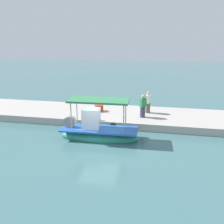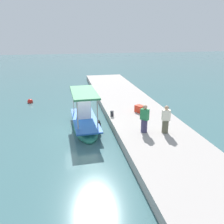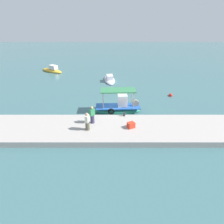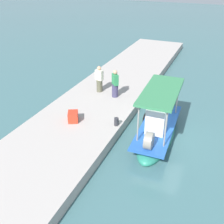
{
  "view_description": "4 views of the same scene",
  "coord_description": "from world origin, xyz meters",
  "views": [
    {
      "loc": [
        -3.64,
        14.14,
        6.41
      ],
      "look_at": [
        -0.38,
        -2.57,
        1.2
      ],
      "focal_mm": 38.43,
      "sensor_mm": 36.0,
      "label": 1
    },
    {
      "loc": [
        -15.32,
        0.84,
        6.55
      ],
      "look_at": [
        0.32,
        -2.3,
        1.01
      ],
      "focal_mm": 37.22,
      "sensor_mm": 36.0,
      "label": 2
    },
    {
      "loc": [
        -0.64,
        -19.95,
        10.22
      ],
      "look_at": [
        -0.72,
        -2.09,
        0.88
      ],
      "focal_mm": 30.41,
      "sensor_mm": 36.0,
      "label": 3
    },
    {
      "loc": [
        11.57,
        2.05,
        7.89
      ],
      "look_at": [
        -0.22,
        -2.99,
        0.78
      ],
      "focal_mm": 42.17,
      "sensor_mm": 36.0,
      "label": 4
    }
  ],
  "objects": [
    {
      "name": "fisherman_near_bollard",
      "position": [
        -2.57,
        -3.77,
        1.37
      ],
      "size": [
        0.56,
        0.56,
        1.78
      ],
      "color": "#3B3758",
      "rests_on": "dock_quay"
    },
    {
      "name": "cargo_crate",
      "position": [
        1.16,
        -4.67,
        0.83
      ],
      "size": [
        0.81,
        0.75,
        0.54
      ],
      "primitive_type": "cube",
      "rotation": [
        0.0,
        0.0,
        0.48
      ],
      "color": "red",
      "rests_on": "dock_quay"
    },
    {
      "name": "marker_buoy",
      "position": [
        7.48,
        4.39,
        0.1
      ],
      "size": [
        0.52,
        0.52,
        0.52
      ],
      "color": "red",
      "rests_on": "ground_plane"
    },
    {
      "name": "main_fishing_boat",
      "position": [
        0.13,
        -0.29,
        0.51
      ],
      "size": [
        5.32,
        1.9,
        3.06
      ],
      "color": "#29856C",
      "rests_on": "ground_plane"
    },
    {
      "name": "moored_boat_mid",
      "position": [
        -1.07,
        11.16,
        0.21
      ],
      "size": [
        2.34,
        5.3,
        1.33
      ],
      "color": "silver",
      "rests_on": "ground_plane"
    },
    {
      "name": "fisherman_by_crate",
      "position": [
        -2.9,
        -5.03,
        1.36
      ],
      "size": [
        0.46,
        0.54,
        1.76
      ],
      "color": "#565541",
      "rests_on": "dock_quay"
    },
    {
      "name": "ground_plane",
      "position": [
        0.0,
        0.0,
        0.0
      ],
      "size": [
        120.0,
        120.0,
        0.0
      ],
      "primitive_type": "plane",
      "color": "#3E686C"
    },
    {
      "name": "dock_quay",
      "position": [
        0.0,
        -4.56,
        0.28
      ],
      "size": [
        36.0,
        4.89,
        0.56
      ],
      "primitive_type": "cube",
      "color": "#ACA49E",
      "rests_on": "ground_plane"
    },
    {
      "name": "mooring_bollard",
      "position": [
        0.64,
        -2.37,
        0.78
      ],
      "size": [
        0.24,
        0.24,
        0.43
      ],
      "primitive_type": "cylinder",
      "color": "#2D2D33",
      "rests_on": "dock_quay"
    },
    {
      "name": "moored_boat_near",
      "position": [
        -12.39,
        16.78,
        0.26
      ],
      "size": [
        5.14,
        4.06,
        1.57
      ],
      "color": "gold",
      "rests_on": "ground_plane"
    }
  ]
}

